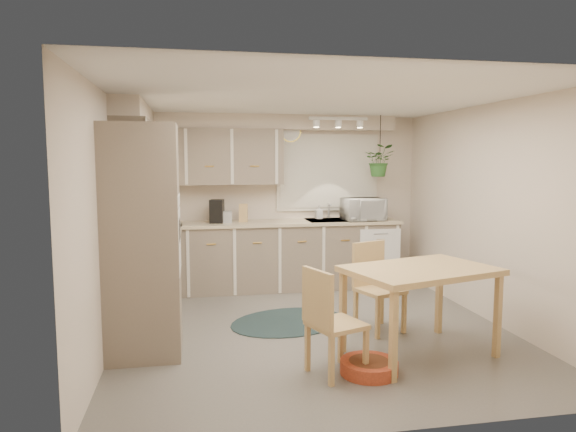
% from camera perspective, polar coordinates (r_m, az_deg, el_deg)
% --- Properties ---
extents(floor, '(4.20, 4.20, 0.00)m').
position_cam_1_polar(floor, '(5.56, 2.78, -12.47)').
color(floor, '#615E56').
rests_on(floor, ground).
extents(ceiling, '(4.20, 4.20, 0.00)m').
position_cam_1_polar(ceiling, '(5.30, 2.93, 12.93)').
color(ceiling, silver).
rests_on(ceiling, wall_back).
extents(wall_back, '(4.00, 0.04, 2.40)m').
position_cam_1_polar(wall_back, '(7.35, -0.93, 1.70)').
color(wall_back, beige).
rests_on(wall_back, floor).
extents(wall_front, '(4.00, 0.04, 2.40)m').
position_cam_1_polar(wall_front, '(3.31, 11.29, -4.02)').
color(wall_front, beige).
rests_on(wall_front, floor).
extents(wall_left, '(0.04, 4.20, 2.40)m').
position_cam_1_polar(wall_left, '(5.21, -19.07, -0.52)').
color(wall_left, beige).
rests_on(wall_left, floor).
extents(wall_right, '(0.04, 4.20, 2.40)m').
position_cam_1_polar(wall_right, '(6.08, 21.53, 0.31)').
color(wall_right, beige).
rests_on(wall_right, floor).
extents(base_cab_left, '(0.60, 1.85, 0.90)m').
position_cam_1_polar(base_cab_left, '(6.16, -14.83, -6.46)').
color(base_cab_left, gray).
rests_on(base_cab_left, floor).
extents(base_cab_back, '(3.60, 0.60, 0.90)m').
position_cam_1_polar(base_cab_back, '(7.12, -2.11, -4.54)').
color(base_cab_back, gray).
rests_on(base_cab_back, floor).
extents(counter_left, '(0.64, 1.89, 0.04)m').
position_cam_1_polar(counter_left, '(6.08, -14.86, -2.13)').
color(counter_left, beige).
rests_on(counter_left, base_cab_left).
extents(counter_back, '(3.64, 0.64, 0.04)m').
position_cam_1_polar(counter_back, '(7.04, -2.11, -0.80)').
color(counter_back, beige).
rests_on(counter_back, base_cab_back).
extents(oven_stack, '(0.65, 0.65, 2.10)m').
position_cam_1_polar(oven_stack, '(4.82, -15.84, -2.73)').
color(oven_stack, gray).
rests_on(oven_stack, floor).
extents(wall_oven_face, '(0.02, 0.56, 0.58)m').
position_cam_1_polar(wall_oven_face, '(4.80, -12.03, -2.67)').
color(wall_oven_face, silver).
rests_on(wall_oven_face, oven_stack).
extents(upper_cab_left, '(0.35, 2.00, 0.75)m').
position_cam_1_polar(upper_cab_left, '(6.15, -16.28, 6.39)').
color(upper_cab_left, gray).
rests_on(upper_cab_left, wall_left).
extents(upper_cab_back, '(2.00, 0.35, 0.75)m').
position_cam_1_polar(upper_cab_back, '(7.05, -8.79, 6.52)').
color(upper_cab_back, gray).
rests_on(upper_cab_back, wall_back).
extents(soffit_left, '(0.30, 2.00, 0.20)m').
position_cam_1_polar(soffit_left, '(6.17, -16.65, 10.80)').
color(soffit_left, beige).
rests_on(soffit_left, wall_left).
extents(soffit_back, '(3.60, 0.30, 0.20)m').
position_cam_1_polar(soffit_back, '(7.16, -2.35, 10.38)').
color(soffit_back, beige).
rests_on(soffit_back, wall_back).
extents(cooktop, '(0.52, 0.58, 0.02)m').
position_cam_1_polar(cooktop, '(5.50, -15.21, -2.73)').
color(cooktop, silver).
rests_on(cooktop, counter_left).
extents(range_hood, '(0.40, 0.60, 0.14)m').
position_cam_1_polar(range_hood, '(5.46, -15.56, 2.00)').
color(range_hood, silver).
rests_on(range_hood, upper_cab_left).
extents(window_blinds, '(1.40, 0.02, 1.00)m').
position_cam_1_polar(window_blinds, '(7.44, 4.44, 4.82)').
color(window_blinds, white).
rests_on(window_blinds, wall_back).
extents(window_frame, '(1.50, 0.02, 1.10)m').
position_cam_1_polar(window_frame, '(7.45, 4.42, 4.83)').
color(window_frame, beige).
rests_on(window_frame, wall_back).
extents(sink, '(0.70, 0.48, 0.10)m').
position_cam_1_polar(sink, '(7.24, 4.95, -0.78)').
color(sink, '#AEB1B6').
rests_on(sink, counter_back).
extents(dishwasher_front, '(0.58, 0.02, 0.83)m').
position_cam_1_polar(dishwasher_front, '(7.20, 10.19, -4.72)').
color(dishwasher_front, silver).
rests_on(dishwasher_front, base_cab_back).
extents(track_light_bar, '(0.80, 0.04, 0.04)m').
position_cam_1_polar(track_light_bar, '(6.96, 5.61, 10.73)').
color(track_light_bar, silver).
rests_on(track_light_bar, ceiling).
extents(wall_clock, '(0.30, 0.03, 0.30)m').
position_cam_1_polar(wall_clock, '(7.33, 0.27, 9.36)').
color(wall_clock, gold).
rests_on(wall_clock, wall_back).
extents(dining_table, '(1.48, 1.19, 0.81)m').
position_cam_1_polar(dining_table, '(4.91, 14.37, -10.21)').
color(dining_table, tan).
rests_on(dining_table, floor).
extents(chair_left, '(0.54, 0.54, 0.91)m').
position_cam_1_polar(chair_left, '(4.36, 5.42, -11.55)').
color(chair_left, tan).
rests_on(chair_left, floor).
extents(chair_back, '(0.55, 0.55, 0.92)m').
position_cam_1_polar(chair_back, '(5.46, 10.20, -7.86)').
color(chair_back, tan).
rests_on(chair_back, floor).
extents(braided_rug, '(1.56, 1.34, 0.01)m').
position_cam_1_polar(braided_rug, '(5.78, 0.05, -11.66)').
color(braided_rug, black).
rests_on(braided_rug, floor).
extents(pet_bed, '(0.61, 0.61, 0.11)m').
position_cam_1_polar(pet_bed, '(4.53, 9.00, -16.26)').
color(pet_bed, '#C34727').
rests_on(pet_bed, floor).
extents(microwave, '(0.59, 0.37, 0.38)m').
position_cam_1_polar(microwave, '(7.24, 8.36, 1.01)').
color(microwave, silver).
rests_on(microwave, counter_back).
extents(soap_bottle, '(0.11, 0.21, 0.09)m').
position_cam_1_polar(soap_bottle, '(7.33, 3.43, 0.00)').
color(soap_bottle, silver).
rests_on(soap_bottle, counter_back).
extents(hanging_plant, '(0.53, 0.56, 0.35)m').
position_cam_1_polar(hanging_plant, '(7.29, 10.15, 5.69)').
color(hanging_plant, '#2A5C25').
rests_on(hanging_plant, ceiling).
extents(coffee_maker, '(0.22, 0.25, 0.31)m').
position_cam_1_polar(coffee_maker, '(6.96, -7.90, 0.53)').
color(coffee_maker, black).
rests_on(coffee_maker, counter_back).
extents(toaster, '(0.27, 0.17, 0.15)m').
position_cam_1_polar(toaster, '(6.99, -7.28, -0.09)').
color(toaster, '#AEB1B6').
rests_on(toaster, counter_back).
extents(knife_block, '(0.13, 0.13, 0.25)m').
position_cam_1_polar(knife_block, '(7.04, -4.98, 0.36)').
color(knife_block, tan).
rests_on(knife_block, counter_back).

